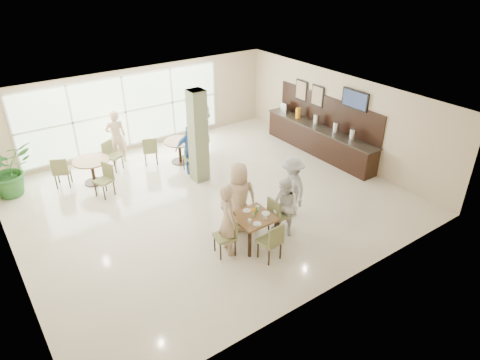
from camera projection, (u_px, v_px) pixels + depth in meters
ground at (210, 200)px, 12.03m from camera, size 10.00×10.00×0.00m
room_shell at (207, 144)px, 11.22m from camera, size 10.00×10.00×10.00m
window_bank at (126, 112)px, 14.31m from camera, size 7.00×0.04×7.00m
column at (198, 137)px, 12.42m from camera, size 0.45×0.45×2.80m
main_table at (253, 220)px, 9.98m from camera, size 0.90×0.90×0.75m
round_table_left at (92, 166)px, 12.64m from camera, size 1.06×1.06×0.75m
round_table_right at (180, 146)px, 13.90m from camera, size 0.99×0.99×0.75m
chairs_main_table at (252, 225)px, 10.10m from camera, size 2.10×2.01×0.95m
chairs_table_left at (93, 169)px, 12.65m from camera, size 2.20×1.99×0.95m
chairs_table_right at (179, 148)px, 13.94m from camera, size 2.21×1.74×0.95m
tabletop_clutter at (256, 214)px, 9.90m from camera, size 0.68×0.78×0.21m
buffet_counter at (319, 138)px, 14.51m from camera, size 0.64×4.70×1.95m
wall_tv at (355, 100)px, 13.07m from camera, size 0.06×1.00×0.58m
framed_art_a at (317, 96)px, 14.37m from camera, size 0.05×0.55×0.70m
framed_art_b at (301, 90)px, 14.94m from camera, size 0.05×0.55×0.70m
potted_plant at (7, 170)px, 11.97m from camera, size 1.82×1.82×1.53m
teen_left at (228, 220)px, 9.61m from camera, size 0.51×0.69×1.73m
teen_far at (239, 197)px, 10.39m from camera, size 0.99×0.75×1.80m
teen_right at (285, 207)px, 10.29m from camera, size 0.73×0.84×1.48m
teen_standing at (292, 186)px, 11.00m from camera, size 0.82×1.18×1.66m
adult_a at (190, 149)px, 13.16m from camera, size 1.01×0.71×1.56m
adult_b at (203, 130)px, 14.15m from camera, size 1.33×1.85×1.83m
adult_standing at (116, 137)px, 13.76m from camera, size 0.70×0.52×1.77m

